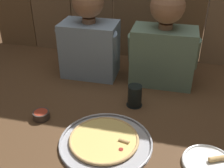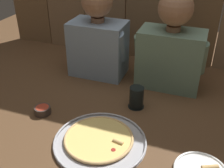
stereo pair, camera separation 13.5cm
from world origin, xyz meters
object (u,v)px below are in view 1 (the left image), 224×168
at_px(dinner_plate, 209,163).
at_px(dipping_bowl, 41,115).
at_px(diner_left, 89,36).
at_px(diner_right, 164,41).
at_px(pizza_tray, 105,141).
at_px(drinking_glass, 135,96).

bearing_deg(dinner_plate, dipping_bowl, 170.84).
xyz_separation_m(diner_left, diner_right, (0.45, 0.00, 0.01)).
height_order(pizza_tray, diner_left, diner_left).
bearing_deg(diner_right, pizza_tray, -107.50).
bearing_deg(drinking_glass, diner_left, 139.35).
bearing_deg(drinking_glass, pizza_tray, -103.64).
bearing_deg(dinner_plate, diner_left, 137.47).
height_order(dipping_bowl, diner_left, diner_left).
xyz_separation_m(dinner_plate, diner_left, (-0.71, 0.65, 0.25)).
height_order(dinner_plate, dipping_bowl, dipping_bowl).
bearing_deg(dipping_bowl, dinner_plate, -9.16).
relative_size(pizza_tray, dipping_bowl, 4.99).
distance_m(dinner_plate, drinking_glass, 0.52).
height_order(drinking_glass, diner_left, diner_left).
distance_m(pizza_tray, dinner_plate, 0.45).
relative_size(dinner_plate, drinking_glass, 1.82).
height_order(dinner_plate, diner_left, diner_left).
height_order(drinking_glass, dipping_bowl, drinking_glass).
bearing_deg(pizza_tray, diner_left, 112.70).
bearing_deg(diner_right, drinking_glass, -111.68).
bearing_deg(pizza_tray, dinner_plate, -3.91).
bearing_deg(pizza_tray, dipping_bowl, 164.56).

